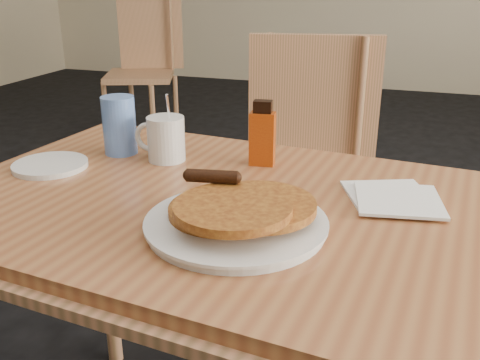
% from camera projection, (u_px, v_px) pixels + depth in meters
% --- Properties ---
extents(main_table, '(1.22, 0.89, 0.75)m').
position_uv_depth(main_table, '(220.00, 218.00, 1.07)').
color(main_table, '#9A6136').
rests_on(main_table, floor).
extents(chair_main_far, '(0.52, 0.53, 0.98)m').
position_uv_depth(chair_main_far, '(305.00, 158.00, 1.79)').
color(chair_main_far, '#B47A54').
rests_on(chair_main_far, floor).
extents(chair_wall_extra, '(0.58, 0.60, 1.00)m').
position_uv_depth(chair_wall_extra, '(145.00, 57.00, 3.79)').
color(chair_wall_extra, '#B47A54').
rests_on(chair_wall_extra, floor).
extents(pancake_plate, '(0.32, 0.32, 0.09)m').
position_uv_depth(pancake_plate, '(237.00, 216.00, 0.91)').
color(pancake_plate, silver).
rests_on(pancake_plate, main_table).
extents(coffee_mug, '(0.12, 0.09, 0.16)m').
position_uv_depth(coffee_mug, '(165.00, 138.00, 1.24)').
color(coffee_mug, silver).
rests_on(coffee_mug, main_table).
extents(syrup_bottle, '(0.06, 0.04, 0.15)m').
position_uv_depth(syrup_bottle, '(262.00, 135.00, 1.21)').
color(syrup_bottle, maroon).
rests_on(syrup_bottle, main_table).
extents(napkin_stack, '(0.21, 0.22, 0.01)m').
position_uv_depth(napkin_stack, '(394.00, 198.00, 1.04)').
color(napkin_stack, white).
rests_on(napkin_stack, main_table).
extents(blue_tumbler, '(0.10, 0.10, 0.14)m').
position_uv_depth(blue_tumbler, '(119.00, 125.00, 1.29)').
color(blue_tumbler, '#5880CF').
rests_on(blue_tumbler, main_table).
extents(side_saucer, '(0.19, 0.19, 0.01)m').
position_uv_depth(side_saucer, '(50.00, 165.00, 1.21)').
color(side_saucer, silver).
rests_on(side_saucer, main_table).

